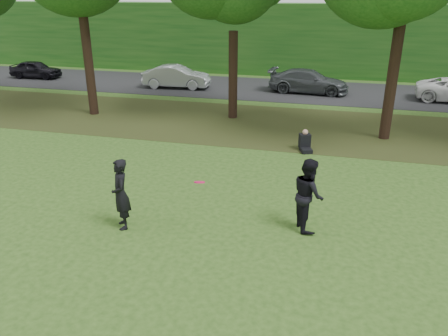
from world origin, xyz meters
The scene contains 9 objects.
ground centered at (0.00, 0.00, 0.00)m, with size 120.00×120.00×0.00m, color #284816.
leaf_litter centered at (0.00, 13.00, 0.01)m, with size 60.00×7.00×0.01m, color #3D2F15.
street centered at (0.00, 21.00, 0.01)m, with size 70.00×7.00×0.02m, color black.
far_hedge centered at (0.00, 27.00, 2.50)m, with size 70.00×3.00×5.00m, color #164A15.
player_left centered at (-3.31, 2.66, 0.95)m, with size 0.69×0.46×1.91m, color black.
player_right centered at (1.39, 3.82, 0.97)m, with size 0.94×0.73×1.94m, color black.
parked_cars centered at (0.89, 20.25, 0.68)m, with size 40.36×2.82×1.41m.
frisbee centered at (-1.21, 2.78, 1.48)m, with size 0.33×0.32×0.12m.
seated_person centered at (0.86, 9.92, 0.31)m, with size 0.63×0.82×0.83m.
Camera 1 is at (1.80, -6.54, 5.83)m, focal length 35.00 mm.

